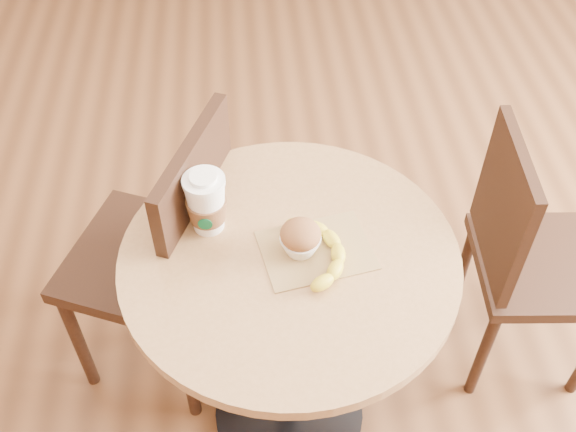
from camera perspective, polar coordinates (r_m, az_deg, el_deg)
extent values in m
plane|color=brown|center=(2.16, 0.99, -14.05)|extent=(7.00, 7.00, 0.00)
cylinder|color=black|center=(2.11, 0.09, -16.25)|extent=(0.44, 0.44, 0.02)
cylinder|color=black|center=(1.79, 0.11, -10.97)|extent=(0.07, 0.07, 0.72)
cylinder|color=#A3784B|center=(1.50, 0.13, -3.60)|extent=(0.76, 0.76, 0.03)
cube|color=black|center=(1.90, -11.94, -3.62)|extent=(0.53, 0.53, 0.04)
cylinder|color=black|center=(2.23, -13.10, -3.05)|extent=(0.04, 0.04, 0.46)
cylinder|color=black|center=(2.07, -17.37, -9.97)|extent=(0.04, 0.04, 0.46)
cylinder|color=black|center=(2.11, -4.81, -5.26)|extent=(0.04, 0.04, 0.46)
cylinder|color=black|center=(1.94, -8.49, -12.88)|extent=(0.04, 0.04, 0.46)
cube|color=black|center=(1.65, -7.62, 0.47)|extent=(0.17, 0.37, 0.42)
cube|color=black|center=(2.03, 20.78, -3.87)|extent=(0.40, 0.40, 0.04)
cylinder|color=black|center=(2.33, 22.10, -4.03)|extent=(0.03, 0.03, 0.42)
cylinder|color=black|center=(2.05, 16.20, -11.08)|extent=(0.03, 0.03, 0.42)
cylinder|color=black|center=(2.23, 14.59, -4.26)|extent=(0.03, 0.03, 0.42)
cube|color=black|center=(1.81, 17.76, 0.65)|extent=(0.05, 0.35, 0.39)
cube|color=#977749|center=(1.49, 2.42, -2.89)|extent=(0.27, 0.22, 0.00)
cylinder|color=white|center=(1.45, -7.17, 2.93)|extent=(0.09, 0.09, 0.01)
cylinder|color=white|center=(1.44, -7.21, 3.24)|extent=(0.06, 0.06, 0.01)
cylinder|color=#08532C|center=(1.48, -7.03, -0.70)|extent=(0.03, 0.00, 0.03)
ellipsoid|color=brown|center=(1.45, 1.07, -1.55)|extent=(0.09, 0.09, 0.06)
ellipsoid|color=beige|center=(1.44, 1.08, -1.06)|extent=(0.03, 0.03, 0.02)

